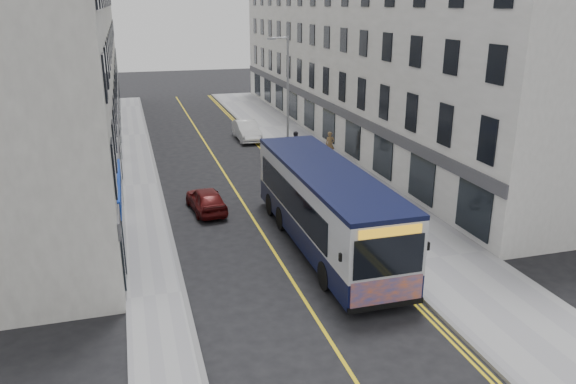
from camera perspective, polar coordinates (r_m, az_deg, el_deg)
ground at (r=22.35m, az=-0.54°, el=-7.49°), size 140.00×140.00×0.00m
pavement_east at (r=34.83m, az=4.06°, el=2.26°), size 4.50×64.00×0.12m
pavement_west at (r=32.83m, az=-14.73°, el=0.66°), size 2.00×64.00×0.12m
kerb_east at (r=34.14m, az=0.51°, el=1.98°), size 0.18×64.00×0.13m
kerb_west at (r=32.86m, az=-12.99°, el=0.82°), size 0.18×64.00×0.13m
road_centre_line at (r=33.28m, az=-6.11°, el=1.32°), size 0.12×64.00×0.01m
road_dbl_yellow_inner at (r=34.04m, az=-0.22°, el=1.82°), size 0.10×64.00×0.01m
road_dbl_yellow_outer at (r=34.09m, az=0.10°, el=1.85°), size 0.10×64.00×0.01m
terrace_east at (r=43.86m, az=6.76°, el=14.13°), size 6.00×46.00×13.00m
terrace_west at (r=40.64m, az=-21.74°, el=12.63°), size 6.00×46.00×13.00m
streetlamp at (r=35.11m, az=-0.15°, el=9.68°), size 1.32×0.18×8.00m
city_bus at (r=23.36m, az=3.81°, el=-1.30°), size 2.78×11.91×3.46m
bicycle at (r=26.53m, az=9.19°, el=-2.04°), size 1.86×0.98×0.93m
pedestrian_near at (r=37.45m, az=4.29°, el=4.85°), size 0.68×0.52×1.68m
pedestrian_far at (r=37.49m, az=0.84°, el=4.92°), size 1.03×0.96×1.68m
car_white at (r=42.78m, az=-4.21°, el=6.25°), size 1.52×4.34×1.43m
car_maroon at (r=28.07m, az=-8.32°, el=-0.75°), size 1.84×3.79×1.25m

